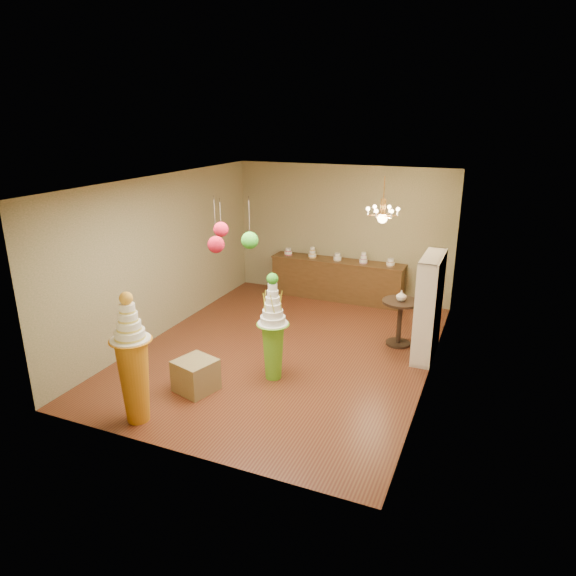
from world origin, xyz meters
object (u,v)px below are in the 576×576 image
at_px(pedestal_orange, 134,370).
at_px(sideboard, 337,279).
at_px(round_table, 400,316).
at_px(pedestal_green, 273,338).

height_order(pedestal_orange, sideboard, pedestal_orange).
relative_size(sideboard, round_table, 3.46).
distance_m(pedestal_orange, round_table, 4.79).
distance_m(pedestal_green, round_table, 2.60).
xyz_separation_m(pedestal_green, round_table, (1.59, 2.05, -0.15)).
bearing_deg(sideboard, round_table, -46.99).
bearing_deg(round_table, pedestal_green, -127.87).
xyz_separation_m(pedestal_orange, round_table, (2.82, 3.87, -0.21)).
xyz_separation_m(pedestal_green, pedestal_orange, (-1.22, -1.82, 0.06)).
xyz_separation_m(pedestal_green, sideboard, (-0.22, 4.00, -0.22)).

